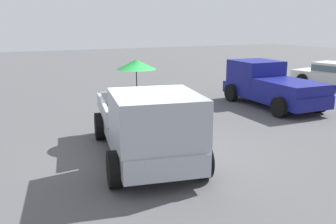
# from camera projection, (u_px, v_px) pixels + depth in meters

# --- Properties ---
(ground_plane) EXTENTS (80.00, 80.00, 0.00)m
(ground_plane) POSITION_uv_depth(u_px,v_px,m) (144.00, 155.00, 9.86)
(ground_plane) COLOR #4C4C4F
(pickup_truck_main) EXTENTS (5.32, 3.04, 2.36)m
(pickup_truck_main) POSITION_uv_depth(u_px,v_px,m) (147.00, 124.00, 9.24)
(pickup_truck_main) COLOR black
(pickup_truck_main) RESTS_ON ground
(pickup_truck_red) EXTENTS (4.88, 2.34, 1.80)m
(pickup_truck_red) POSITION_uv_depth(u_px,v_px,m) (270.00, 85.00, 15.60)
(pickup_truck_red) COLOR black
(pickup_truck_red) RESTS_ON ground
(parked_sedan_far) EXTENTS (4.56, 2.59, 1.33)m
(parked_sedan_far) POSITION_uv_depth(u_px,v_px,m) (336.00, 74.00, 20.05)
(parked_sedan_far) COLOR black
(parked_sedan_far) RESTS_ON ground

